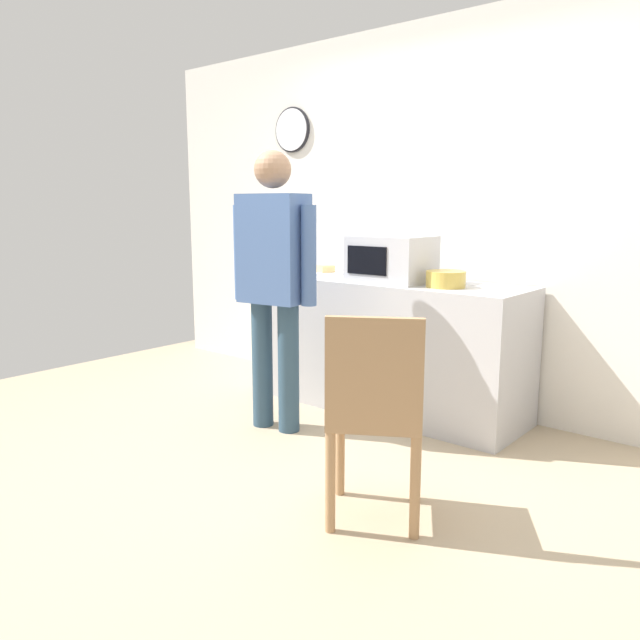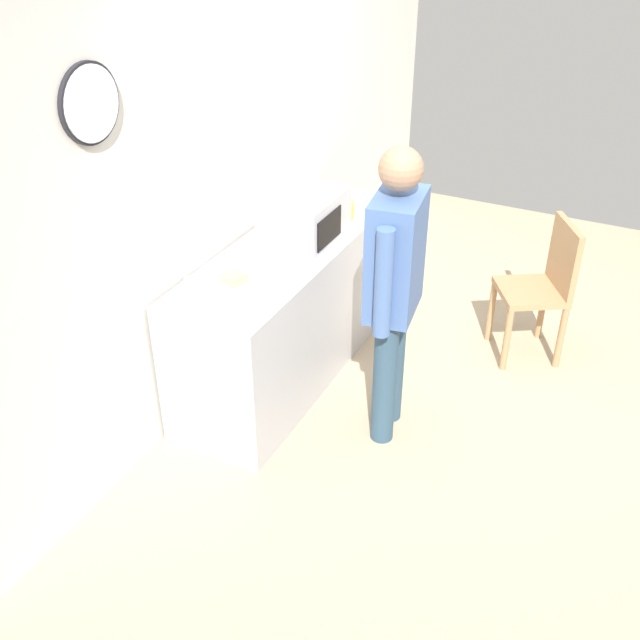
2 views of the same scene
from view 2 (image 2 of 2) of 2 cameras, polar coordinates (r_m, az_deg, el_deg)
ground_plane at (r=4.78m, az=12.33°, el=-5.77°), size 6.00×6.00×0.00m
back_wall at (r=4.69m, az=-5.24°, el=12.32°), size 5.40×0.13×2.60m
kitchen_counter at (r=4.70m, az=-2.23°, el=0.86°), size 1.94×0.62×0.89m
microwave at (r=4.46m, az=-1.18°, el=7.73°), size 0.50×0.39×0.30m
sandwich_plate at (r=4.07m, az=-6.54°, el=2.92°), size 0.28×0.28×0.07m
salad_bowl at (r=4.83m, az=1.21°, el=8.40°), size 0.24×0.24×0.10m
fork_utensil at (r=3.83m, az=-8.21°, el=0.49°), size 0.06×0.17×0.01m
spoon_utensil at (r=4.12m, az=-10.27°, el=2.71°), size 0.16×0.10×0.01m
person_standing at (r=3.92m, az=5.68°, el=3.13°), size 0.58×0.30×1.70m
wooden_chair at (r=5.01m, az=16.64°, el=2.64°), size 0.55×0.55×0.94m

